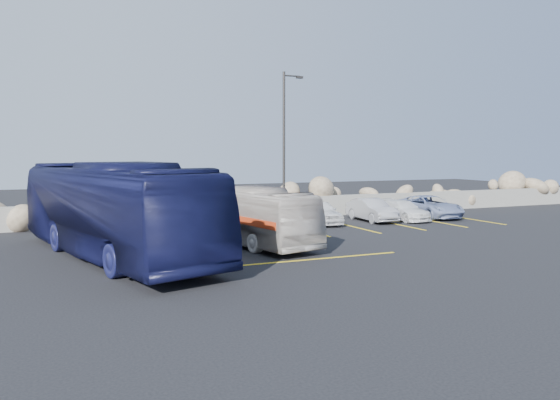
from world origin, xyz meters
name	(u,v)px	position (x,y,z in m)	size (l,w,h in m)	color
ground	(326,259)	(0.00, 0.00, 0.00)	(90.00, 90.00, 0.00)	black
seawall	(225,210)	(0.00, 12.00, 0.60)	(60.00, 0.40, 1.20)	gray
riprap_pile	(218,196)	(0.00, 13.20, 1.30)	(54.00, 2.80, 2.60)	#8A755A
parking_lines	(357,231)	(4.64, 5.57, 0.01)	(18.16, 9.36, 0.01)	yellow
lamppost	(285,143)	(2.56, 9.50, 4.30)	(1.14, 0.18, 8.00)	#312E2C
vintage_bus	(243,214)	(-1.52, 4.62, 1.20)	(2.01, 8.60, 2.39)	beige
tour_coach	(113,210)	(-6.89, 3.50, 1.73)	(2.91, 12.44, 3.46)	#101238
car_a	(320,212)	(4.24, 8.72, 0.64)	(1.50, 3.74, 1.27)	white
car_b	(372,210)	(7.43, 8.63, 0.62)	(1.31, 3.76, 1.24)	#ABAAAF
car_c	(402,210)	(9.28, 8.36, 0.55)	(1.55, 3.81, 1.11)	white
car_d	(429,207)	(11.51, 8.80, 0.64)	(2.11, 4.58, 1.27)	#8190B7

